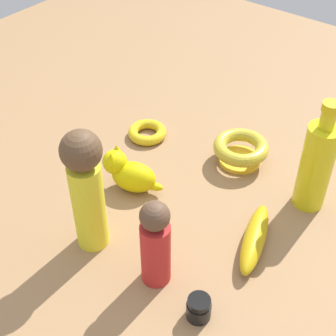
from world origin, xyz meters
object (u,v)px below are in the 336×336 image
Objects in this scene: cat_figurine at (129,172)px; bangle at (147,132)px; bowl at (241,149)px; banana at (254,239)px; person_figure_adult at (86,187)px; person_figure_child at (155,244)px; nail_polish_jar at (199,308)px; bottle_tall at (316,164)px.

bangle is at bearing 118.05° from cat_figurine.
bangle is 0.75× the size of bowl.
banana is 0.29m from cat_figurine.
person_figure_adult is at bearing -73.69° from cat_figurine.
bangle is 0.42m from person_figure_child.
bowl is 0.37m from person_figure_child.
cat_figurine is (0.09, -0.16, 0.03)m from bangle.
bowl is at bearing 112.50° from nail_polish_jar.
person_figure_adult is 1.42× the size of person_figure_child.
nail_polish_jar is at bearing -9.72° from person_figure_child.
person_figure_child is at bearing 3.06° from person_figure_adult.
bottle_tall is at bearing -8.05° from bowl.
bottle_tall reaches higher than cat_figurine.
person_figure_child reaches higher than banana.
nail_polish_jar is 0.24× the size of person_figure_child.
bottle_tall is (0.41, 0.03, 0.09)m from bangle.
bowl is 0.25m from banana.
person_figure_adult reaches higher than bangle.
bowl is at bearing 171.95° from bottle_tall.
person_figure_adult is 1.43× the size of banana.
bangle is at bearing -175.58° from bottle_tall.
bangle is 0.51m from nail_polish_jar.
banana is at bearing 3.93° from cat_figurine.
nail_polish_jar is 0.35× the size of bowl.
banana is 1.38× the size of cat_figurine.
banana is at bearing -20.60° from bangle.
person_figure_child is (0.05, -0.37, 0.06)m from bowl.
bangle is at bearing -165.81° from bowl.
bottle_tall is at bearing 152.13° from banana.
bottle_tall is at bearing 51.85° from person_figure_adult.
nail_polish_jar reaches higher than banana.
bangle is 0.42m from bottle_tall.
cat_figurine reaches higher than banana.
nail_polish_jar is 0.28m from person_figure_adult.
cat_figurine is 0.25m from person_figure_child.
nail_polish_jar is 0.13m from person_figure_child.
person_figure_adult is 1.98× the size of cat_figurine.
nail_polish_jar is 0.42m from bowl.
person_figure_adult is at bearing -73.72° from banana.
cat_figurine is (-0.29, -0.02, 0.02)m from banana.
person_figure_child is at bearing -49.78° from banana.
person_figure_adult is at bearing -176.94° from person_figure_child.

